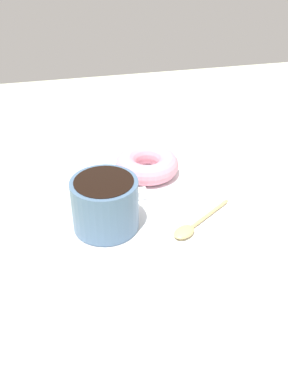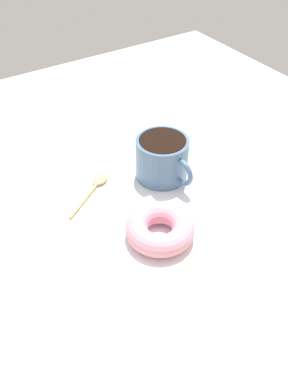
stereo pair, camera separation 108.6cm
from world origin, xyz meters
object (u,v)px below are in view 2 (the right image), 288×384
Objects in this scene: spoon at (96,184)px; sugar_cube at (149,203)px; coffee_cup at (163,158)px; donut at (158,230)px.

sugar_cube is (-9.51, -5.18, 0.34)cm from spoon.
coffee_cup reaches higher than sugar_cube.
coffee_cup is 16.04cm from donut.
coffee_cup is 12.95cm from spoon.
coffee_cup is at bearing -49.25° from sugar_cube.
sugar_cube reaches higher than spoon.
coffee_cup is 8.48× the size of sugar_cube.
donut reaches higher than spoon.
sugar_cube is at bearing -151.42° from spoon.
donut is 7.34× the size of sugar_cube.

